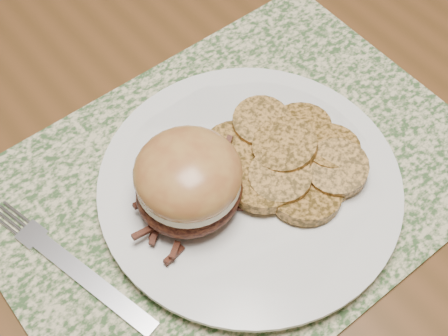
# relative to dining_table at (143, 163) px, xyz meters

# --- Properties ---
(dining_table) EXTENTS (1.50, 0.90, 0.75)m
(dining_table) POSITION_rel_dining_table_xyz_m (0.00, 0.00, 0.00)
(dining_table) COLOR #583419
(dining_table) RESTS_ON ground
(placemat) EXTENTS (0.45, 0.33, 0.00)m
(placemat) POSITION_rel_dining_table_xyz_m (0.03, -0.12, 0.08)
(placemat) COLOR #324F28
(placemat) RESTS_ON dining_table
(dinner_plate) EXTENTS (0.26, 0.26, 0.02)m
(dinner_plate) POSITION_rel_dining_table_xyz_m (0.04, -0.14, 0.09)
(dinner_plate) COLOR silver
(dinner_plate) RESTS_ON placemat
(pork_sandwich) EXTENTS (0.11, 0.10, 0.07)m
(pork_sandwich) POSITION_rel_dining_table_xyz_m (-0.02, -0.12, 0.13)
(pork_sandwich) COLOR black
(pork_sandwich) RESTS_ON dinner_plate
(roasted_potatoes) EXTENTS (0.15, 0.16, 0.04)m
(roasted_potatoes) POSITION_rel_dining_table_xyz_m (0.07, -0.15, 0.11)
(roasted_potatoes) COLOR #A77131
(roasted_potatoes) RESTS_ON dinner_plate
(fork) EXTENTS (0.06, 0.19, 0.00)m
(fork) POSITION_rel_dining_table_xyz_m (-0.13, -0.10, 0.09)
(fork) COLOR silver
(fork) RESTS_ON placemat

